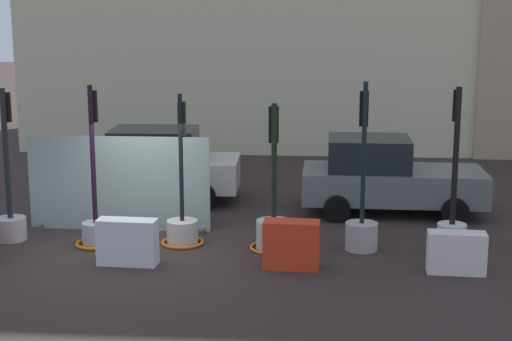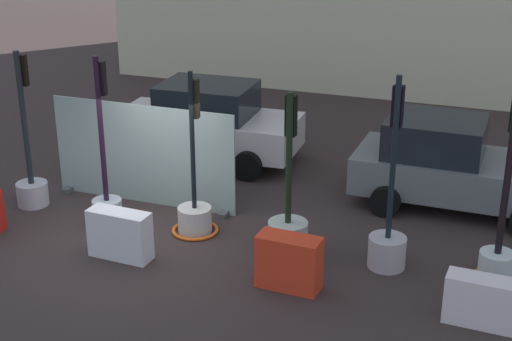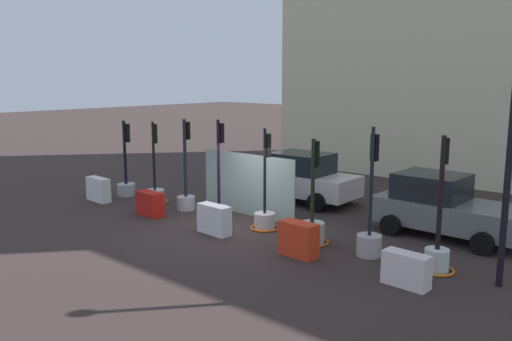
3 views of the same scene
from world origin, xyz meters
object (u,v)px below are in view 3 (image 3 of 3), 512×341
traffic_light_5 (312,226)px  traffic_light_2 (186,192)px  traffic_light_0 (126,182)px  car_grey_saloon (445,207)px  traffic_light_6 (370,232)px  traffic_light_1 (155,190)px  construction_barrier_3 (298,239)px  construction_barrier_1 (150,204)px  construction_barrier_0 (98,189)px  construction_barrier_4 (406,270)px  car_white_van (301,178)px  construction_barrier_2 (214,219)px  traffic_light_4 (265,214)px  traffic_light_7 (437,248)px  traffic_light_3 (219,204)px

traffic_light_5 → traffic_light_2: bearing=178.1°
traffic_light_0 → car_grey_saloon: size_ratio=0.69×
traffic_light_5 → traffic_light_6: (1.76, 0.08, 0.13)m
car_grey_saloon → traffic_light_6: bearing=-103.5°
traffic_light_1 → construction_barrier_3: size_ratio=2.84×
traffic_light_2 → construction_barrier_1: size_ratio=3.08×
traffic_light_1 → construction_barrier_0: (-1.71, -1.31, 0.01)m
traffic_light_6 → construction_barrier_3: (-1.36, -1.25, -0.18)m
traffic_light_5 → construction_barrier_4: (3.40, -1.20, -0.11)m
traffic_light_0 → traffic_light_1: size_ratio=0.99×
traffic_light_5 → construction_barrier_0: size_ratio=2.52×
car_white_van → car_grey_saloon: size_ratio=1.02×
traffic_light_1 → traffic_light_2: 1.78m
traffic_light_1 → construction_barrier_2: size_ratio=2.63×
construction_barrier_3 → traffic_light_4: bearing=149.5°
construction_barrier_0 → construction_barrier_2: bearing=-0.8°
traffic_light_6 → traffic_light_5: bearing=-177.3°
traffic_light_4 → construction_barrier_2: 1.60m
traffic_light_0 → construction_barrier_4: (12.36, -1.32, -0.18)m
traffic_light_1 → traffic_light_6: traffic_light_6 is taller
construction_barrier_0 → construction_barrier_4: size_ratio=1.10×
traffic_light_2 → car_white_van: 4.34m
traffic_light_4 → traffic_light_7: bearing=-0.4°
traffic_light_3 → construction_barrier_3: bearing=-15.5°
traffic_light_2 → construction_barrier_3: 6.06m
traffic_light_2 → traffic_light_4: traffic_light_2 is taller
construction_barrier_2 → traffic_light_3: bearing=129.4°
traffic_light_5 → construction_barrier_4: 3.61m
traffic_light_5 → car_white_van: size_ratio=0.68×
traffic_light_5 → car_grey_saloon: 4.02m
construction_barrier_0 → construction_barrier_1: size_ratio=1.13×
traffic_light_0 → traffic_light_5: (8.95, -0.11, -0.07)m
traffic_light_3 → construction_barrier_4: (7.03, -1.15, -0.17)m
traffic_light_2 → traffic_light_7: traffic_light_7 is taller
construction_barrier_0 → car_grey_saloon: bearing=20.3°
traffic_light_1 → traffic_light_3: 3.65m
construction_barrier_1 → construction_barrier_3: construction_barrier_3 is taller
traffic_light_0 → construction_barrier_2: 6.41m
traffic_light_3 → construction_barrier_2: (0.94, -1.15, -0.11)m
traffic_light_4 → car_grey_saloon: bearing=34.0°
traffic_light_1 → traffic_light_7: size_ratio=0.91×
traffic_light_2 → construction_barrier_1: traffic_light_2 is taller
traffic_light_2 → traffic_light_3: bearing=-7.1°
traffic_light_5 → traffic_light_3: bearing=-179.1°
traffic_light_7 → traffic_light_3: bearing=-178.4°
traffic_light_4 → construction_barrier_1: size_ratio=2.99×
traffic_light_5 → car_grey_saloon: (2.49, 3.13, 0.36)m
construction_barrier_0 → car_white_van: car_white_van is taller
traffic_light_1 → construction_barrier_4: bearing=-7.5°
traffic_light_7 → construction_barrier_3: traffic_light_7 is taller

